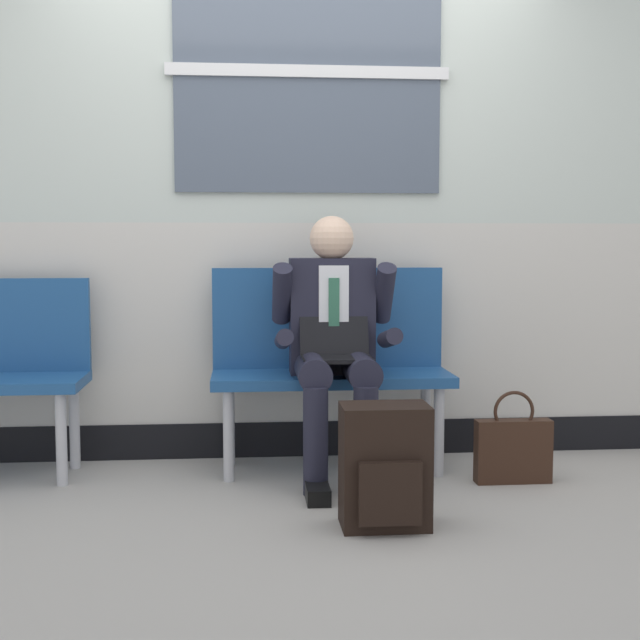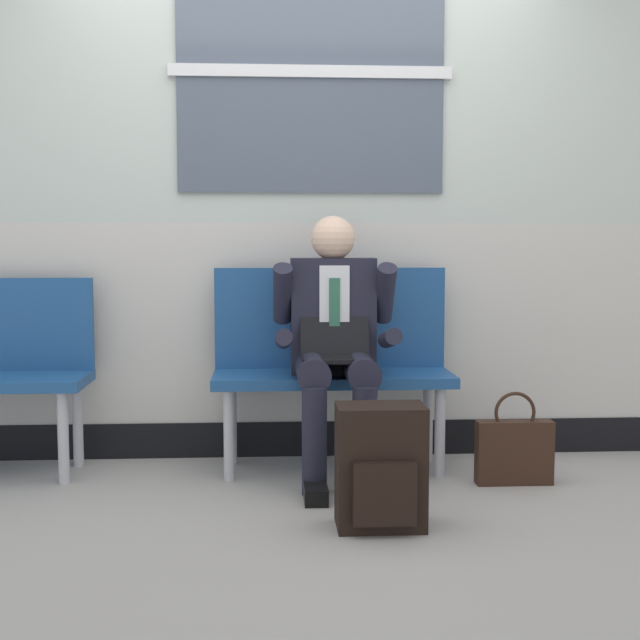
{
  "view_description": "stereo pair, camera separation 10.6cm",
  "coord_description": "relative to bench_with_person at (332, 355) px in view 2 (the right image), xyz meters",
  "views": [
    {
      "loc": [
        -0.26,
        -3.62,
        1.1
      ],
      "look_at": [
        0.07,
        0.2,
        0.75
      ],
      "focal_mm": 47.74,
      "sensor_mm": 36.0,
      "label": 1
    },
    {
      "loc": [
        -0.16,
        -3.63,
        1.1
      ],
      "look_at": [
        0.07,
        0.2,
        0.75
      ],
      "focal_mm": 47.74,
      "sensor_mm": 36.0,
      "label": 2
    }
  ],
  "objects": [
    {
      "name": "person_seated",
      "position": [
        -0.0,
        -0.21,
        0.1
      ],
      "size": [
        0.57,
        0.7,
        1.23
      ],
      "color": "#1E1E2D",
      "rests_on": "ground"
    },
    {
      "name": "bench_with_person",
      "position": [
        0.0,
        0.0,
        0.0
      ],
      "size": [
        1.14,
        0.42,
        0.98
      ],
      "color": "navy",
      "rests_on": "ground"
    },
    {
      "name": "ground_plane",
      "position": [
        -0.15,
        -0.48,
        -0.55
      ],
      "size": [
        18.0,
        18.0,
        0.0
      ],
      "primitive_type": "plane",
      "color": "#9E9991"
    },
    {
      "name": "backpack",
      "position": [
        0.12,
        -0.92,
        -0.32
      ],
      "size": [
        0.34,
        0.25,
        0.48
      ],
      "color": "black",
      "rests_on": "ground"
    },
    {
      "name": "handbag",
      "position": [
        0.81,
        -0.36,
        -0.4
      ],
      "size": [
        0.35,
        0.08,
        0.43
      ],
      "color": "#331E14",
      "rests_on": "ground"
    },
    {
      "name": "station_wall",
      "position": [
        -0.15,
        0.27,
        0.96
      ],
      "size": [
        6.27,
        0.17,
        3.05
      ],
      "color": "beige",
      "rests_on": "ground"
    }
  ]
}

